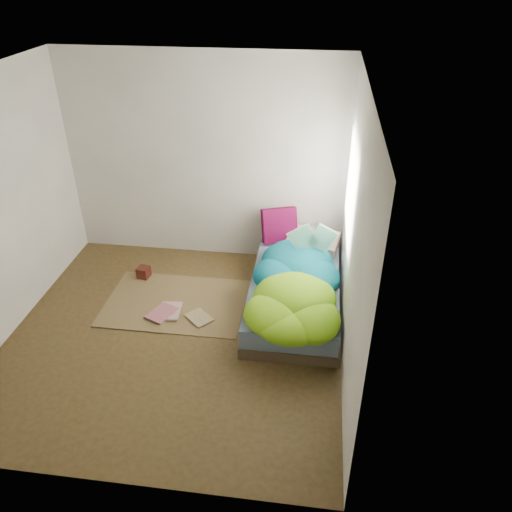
{
  "coord_description": "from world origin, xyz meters",
  "views": [
    {
      "loc": [
        1.39,
        -3.95,
        3.51
      ],
      "look_at": [
        0.77,
        0.75,
        0.59
      ],
      "focal_mm": 35.0,
      "sensor_mm": 36.0,
      "label": 1
    }
  ],
  "objects_px": {
    "floor_book_b": "(154,310)",
    "wooden_box": "(144,272)",
    "bed": "(295,292)",
    "open_book": "(313,231)",
    "pillow_magenta": "(279,225)",
    "floor_book_a": "(159,311)"
  },
  "relations": [
    {
      "from": "open_book",
      "to": "wooden_box",
      "type": "height_order",
      "value": "open_book"
    },
    {
      "from": "floor_book_b",
      "to": "wooden_box",
      "type": "bearing_deg",
      "value": 140.92
    },
    {
      "from": "floor_book_a",
      "to": "floor_book_b",
      "type": "distance_m",
      "value": 0.07
    },
    {
      "from": "wooden_box",
      "to": "floor_book_a",
      "type": "distance_m",
      "value": 0.77
    },
    {
      "from": "open_book",
      "to": "floor_book_b",
      "type": "height_order",
      "value": "open_book"
    },
    {
      "from": "bed",
      "to": "open_book",
      "type": "bearing_deg",
      "value": 59.98
    },
    {
      "from": "floor_book_b",
      "to": "floor_book_a",
      "type": "bearing_deg",
      "value": 20.7
    },
    {
      "from": "open_book",
      "to": "floor_book_b",
      "type": "relative_size",
      "value": 1.39
    },
    {
      "from": "bed",
      "to": "wooden_box",
      "type": "bearing_deg",
      "value": 171.3
    },
    {
      "from": "wooden_box",
      "to": "floor_book_b",
      "type": "height_order",
      "value": "wooden_box"
    },
    {
      "from": "floor_book_a",
      "to": "pillow_magenta",
      "type": "bearing_deg",
      "value": 40.3
    },
    {
      "from": "bed",
      "to": "floor_book_a",
      "type": "xyz_separation_m",
      "value": [
        -1.5,
        -0.37,
        -0.14
      ]
    },
    {
      "from": "bed",
      "to": "pillow_magenta",
      "type": "height_order",
      "value": "pillow_magenta"
    },
    {
      "from": "bed",
      "to": "wooden_box",
      "type": "height_order",
      "value": "bed"
    },
    {
      "from": "bed",
      "to": "open_book",
      "type": "distance_m",
      "value": 0.73
    },
    {
      "from": "pillow_magenta",
      "to": "open_book",
      "type": "distance_m",
      "value": 0.77
    },
    {
      "from": "bed",
      "to": "floor_book_a",
      "type": "bearing_deg",
      "value": -166.24
    },
    {
      "from": "pillow_magenta",
      "to": "floor_book_a",
      "type": "relative_size",
      "value": 1.33
    },
    {
      "from": "bed",
      "to": "floor_book_b",
      "type": "distance_m",
      "value": 1.62
    },
    {
      "from": "bed",
      "to": "floor_book_a",
      "type": "height_order",
      "value": "bed"
    },
    {
      "from": "floor_book_b",
      "to": "pillow_magenta",
      "type": "bearing_deg",
      "value": 67.37
    },
    {
      "from": "open_book",
      "to": "wooden_box",
      "type": "xyz_separation_m",
      "value": [
        -2.06,
        0.01,
        -0.74
      ]
    }
  ]
}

